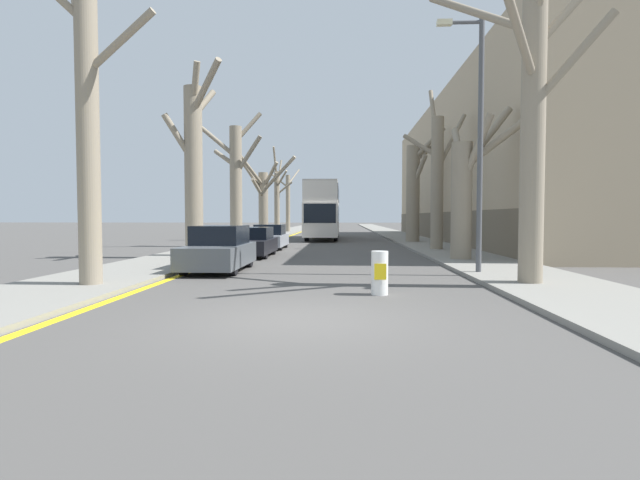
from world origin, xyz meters
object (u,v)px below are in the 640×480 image
(street_tree_left_1, at_px, (194,164))
(street_tree_right_0, at_px, (532,118))
(parked_car_0, at_px, (219,250))
(traffic_bollard, at_px, (380,273))
(street_tree_left_4, at_px, (277,198))
(lamp_post, at_px, (477,132))
(street_tree_left_3, at_px, (263,198))
(street_tree_right_1, at_px, (466,189))
(street_tree_right_2, at_px, (437,177))
(double_decker_bus, at_px, (323,208))
(street_tree_left_5, at_px, (288,200))
(street_tree_left_2, at_px, (235,181))
(street_tree_right_3, at_px, (414,190))
(parked_car_1, at_px, (252,243))
(street_tree_left_0, at_px, (86,117))
(parked_car_2, at_px, (270,237))

(street_tree_left_1, distance_m, street_tree_right_0, 13.85)
(street_tree_left_1, distance_m, parked_car_0, 6.37)
(street_tree_right_0, height_order, parked_car_0, street_tree_right_0)
(parked_car_0, xyz_separation_m, traffic_bollard, (4.89, -4.84, -0.20))
(street_tree_left_4, height_order, traffic_bollard, street_tree_left_4)
(lamp_post, bearing_deg, street_tree_left_3, 113.51)
(street_tree_right_1, distance_m, lamp_post, 5.05)
(street_tree_right_0, bearing_deg, street_tree_right_2, 89.21)
(double_decker_bus, bearing_deg, parked_car_0, -95.98)
(street_tree_left_5, distance_m, lamp_post, 43.03)
(street_tree_left_2, xyz_separation_m, street_tree_left_4, (0.06, 18.46, -0.30))
(lamp_post, bearing_deg, street_tree_left_2, 126.11)
(street_tree_left_5, height_order, street_tree_right_0, street_tree_right_0)
(street_tree_right_1, height_order, street_tree_right_3, street_tree_right_3)
(street_tree_left_1, bearing_deg, street_tree_right_1, -5.88)
(street_tree_left_3, distance_m, street_tree_right_3, 11.92)
(parked_car_0, bearing_deg, parked_car_1, 90.00)
(street_tree_left_1, height_order, street_tree_left_3, street_tree_left_1)
(street_tree_left_3, relative_size, street_tree_right_0, 0.76)
(street_tree_left_5, relative_size, street_tree_right_2, 0.87)
(street_tree_left_1, distance_m, traffic_bollard, 12.63)
(street_tree_left_0, distance_m, street_tree_left_2, 17.35)
(parked_car_0, xyz_separation_m, lamp_post, (8.04, -1.01, 3.59))
(street_tree_left_1, relative_size, parked_car_2, 1.98)
(street_tree_right_0, bearing_deg, street_tree_left_0, -176.00)
(parked_car_0, height_order, lamp_post, lamp_post)
(street_tree_left_4, height_order, parked_car_2, street_tree_left_4)
(street_tree_right_0, bearing_deg, traffic_bollard, -160.08)
(street_tree_left_3, bearing_deg, street_tree_left_1, -90.51)
(street_tree_left_0, xyz_separation_m, double_decker_bus, (4.68, 27.93, -1.72))
(street_tree_right_0, xyz_separation_m, lamp_post, (-0.70, 2.44, 0.05))
(street_tree_right_3, distance_m, double_decker_bus, 8.78)
(street_tree_left_0, distance_m, lamp_post, 10.72)
(street_tree_left_5, relative_size, street_tree_right_3, 0.98)
(street_tree_right_0, distance_m, street_tree_right_2, 13.40)
(parked_car_0, relative_size, lamp_post, 0.55)
(street_tree_left_5, bearing_deg, street_tree_right_3, -64.24)
(street_tree_left_3, xyz_separation_m, lamp_post, (10.17, -23.38, 1.06))
(street_tree_left_4, height_order, street_tree_right_3, street_tree_left_4)
(street_tree_left_3, bearing_deg, street_tree_right_2, -48.34)
(street_tree_right_1, relative_size, parked_car_0, 1.45)
(parked_car_1, relative_size, lamp_post, 0.56)
(street_tree_left_3, bearing_deg, street_tree_left_0, -90.13)
(street_tree_left_2, distance_m, street_tree_right_0, 19.92)
(street_tree_left_5, bearing_deg, parked_car_2, -85.69)
(street_tree_left_4, distance_m, parked_car_1, 25.91)
(street_tree_left_2, bearing_deg, street_tree_left_5, 89.87)
(street_tree_right_0, xyz_separation_m, double_decker_bus, (-6.25, 27.17, -1.76))
(street_tree_left_2, relative_size, street_tree_right_1, 1.31)
(street_tree_left_4, bearing_deg, parked_car_1, -85.04)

